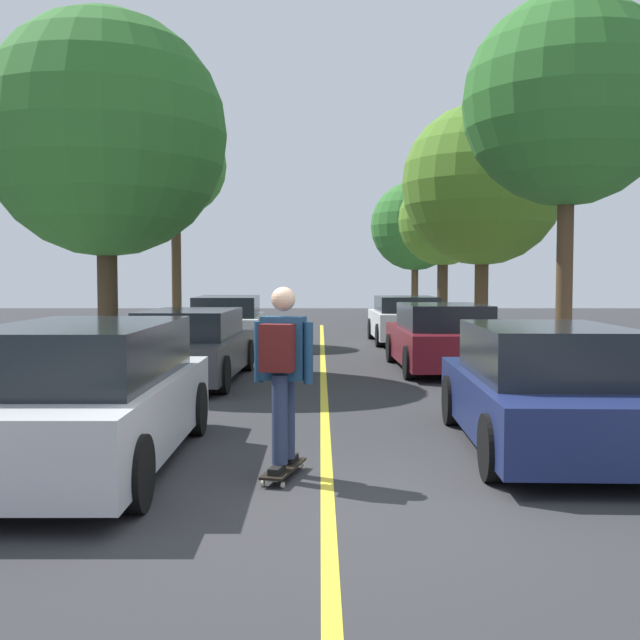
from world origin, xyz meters
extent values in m
plane|color=#2D2D30|center=(0.00, 0.00, 0.00)|extent=(80.00, 80.00, 0.00)
cube|color=gold|center=(0.00, 4.00, 0.00)|extent=(0.12, 39.20, 0.01)
cube|color=#B7B7BC|center=(-2.44, 1.13, 0.53)|extent=(1.83, 4.41, 0.71)
cube|color=black|center=(-2.44, 1.12, 1.17)|extent=(1.61, 2.96, 0.56)
cylinder|color=black|center=(-1.58, -0.38, 0.32)|extent=(0.22, 0.64, 0.64)
cylinder|color=black|center=(-1.58, 2.64, 0.32)|extent=(0.22, 0.64, 0.64)
cylinder|color=black|center=(-3.29, 2.64, 0.32)|extent=(0.22, 0.64, 0.64)
cube|color=#38383D|center=(-2.44, 7.40, 0.50)|extent=(1.92, 4.55, 0.63)
cube|color=black|center=(-2.44, 7.36, 1.06)|extent=(1.64, 2.62, 0.50)
cylinder|color=black|center=(-1.68, 5.83, 0.32)|extent=(0.24, 0.65, 0.64)
cylinder|color=black|center=(-3.31, 5.89, 0.32)|extent=(0.24, 0.65, 0.64)
cylinder|color=black|center=(-1.56, 8.92, 0.32)|extent=(0.24, 0.65, 0.64)
cylinder|color=black|center=(-3.20, 8.98, 0.32)|extent=(0.24, 0.65, 0.64)
cube|color=white|center=(-2.44, 12.95, 0.56)|extent=(1.87, 4.42, 0.75)
cube|color=black|center=(-2.43, 12.86, 1.18)|extent=(1.62, 2.99, 0.50)
cylinder|color=black|center=(-1.58, 11.49, 0.32)|extent=(0.24, 0.65, 0.64)
cylinder|color=black|center=(-3.18, 11.44, 0.32)|extent=(0.24, 0.65, 0.64)
cylinder|color=black|center=(-1.69, 14.46, 0.32)|extent=(0.24, 0.65, 0.64)
cylinder|color=black|center=(-3.29, 14.40, 0.32)|extent=(0.24, 0.65, 0.64)
cube|color=navy|center=(2.44, 1.89, 0.50)|extent=(1.90, 4.19, 0.63)
cube|color=black|center=(2.43, 1.84, 1.10)|extent=(1.63, 2.44, 0.57)
cylinder|color=black|center=(1.66, 3.28, 0.32)|extent=(0.24, 0.65, 0.64)
cylinder|color=black|center=(3.30, 3.23, 0.32)|extent=(0.24, 0.65, 0.64)
cylinder|color=black|center=(1.57, 0.56, 0.32)|extent=(0.24, 0.65, 0.64)
cube|color=maroon|center=(2.44, 9.06, 0.52)|extent=(1.91, 4.34, 0.68)
cube|color=black|center=(2.44, 8.88, 1.12)|extent=(1.65, 2.47, 0.50)
cylinder|color=black|center=(1.56, 10.49, 0.32)|extent=(0.23, 0.64, 0.64)
cylinder|color=black|center=(3.25, 10.52, 0.32)|extent=(0.23, 0.64, 0.64)
cylinder|color=black|center=(1.62, 7.59, 0.32)|extent=(0.23, 0.64, 0.64)
cylinder|color=black|center=(3.31, 7.63, 0.32)|extent=(0.23, 0.64, 0.64)
cube|color=white|center=(2.44, 15.54, 0.55)|extent=(1.93, 4.11, 0.73)
cube|color=black|center=(2.44, 15.49, 1.13)|extent=(1.68, 2.45, 0.44)
cylinder|color=black|center=(1.54, 16.87, 0.32)|extent=(0.23, 0.64, 0.64)
cylinder|color=black|center=(3.29, 16.90, 0.32)|extent=(0.23, 0.64, 0.64)
cylinder|color=black|center=(1.58, 14.19, 0.32)|extent=(0.23, 0.64, 0.64)
cylinder|color=black|center=(3.33, 14.22, 0.32)|extent=(0.23, 0.64, 0.64)
cylinder|color=#3D2D1E|center=(-4.22, 8.32, 1.69)|extent=(0.39, 0.39, 3.10)
sphere|color=#2D6B28|center=(-4.22, 8.32, 4.67)|extent=(4.71, 4.71, 4.71)
cylinder|color=#3D2D1E|center=(-4.22, 15.43, 2.16)|extent=(0.28, 0.28, 4.04)
sphere|color=#3D7F33|center=(-4.22, 15.43, 5.13)|extent=(2.94, 2.94, 2.94)
cylinder|color=#4C3823|center=(4.22, 6.81, 2.08)|extent=(0.29, 0.29, 3.89)
sphere|color=#2D6B28|center=(4.22, 6.81, 4.96)|extent=(3.62, 3.62, 3.62)
cylinder|color=#4C3823|center=(4.22, 13.60, 1.76)|extent=(0.36, 0.36, 3.25)
sphere|color=#4C7A23|center=(4.22, 13.60, 4.35)|extent=(4.26, 4.26, 4.26)
cylinder|color=#3D2D1E|center=(4.22, 19.97, 1.52)|extent=(0.37, 0.37, 2.75)
sphere|color=#4C7A23|center=(4.22, 19.97, 3.88)|extent=(3.13, 3.13, 3.13)
cylinder|color=#4C3823|center=(4.22, 27.68, 1.72)|extent=(0.31, 0.31, 3.17)
sphere|color=#2D6B28|center=(4.22, 27.68, 4.22)|extent=(4.01, 4.01, 4.01)
cylinder|color=#B2140F|center=(-3.94, 3.02, 0.42)|extent=(0.20, 0.20, 0.55)
sphere|color=#B2140F|center=(-3.94, 3.02, 0.75)|extent=(0.18, 0.18, 0.18)
cube|color=black|center=(-0.41, 0.68, 0.09)|extent=(0.42, 0.87, 0.02)
cylinder|color=beige|center=(-0.42, 1.04, 0.03)|extent=(0.04, 0.06, 0.06)
cylinder|color=beige|center=(-0.24, 0.99, 0.03)|extent=(0.04, 0.06, 0.06)
cylinder|color=beige|center=(-0.59, 0.38, 0.03)|extent=(0.04, 0.06, 0.06)
cylinder|color=beige|center=(-0.40, 0.33, 0.03)|extent=(0.04, 0.06, 0.06)
cube|color=#99999E|center=(-0.33, 1.01, 0.07)|extent=(0.11, 0.06, 0.02)
cube|color=#99999E|center=(-0.50, 0.36, 0.07)|extent=(0.11, 0.06, 0.02)
cube|color=black|center=(-0.36, 0.90, 0.13)|extent=(0.16, 0.28, 0.06)
cube|color=black|center=(-0.47, 0.47, 0.13)|extent=(0.16, 0.28, 0.06)
cylinder|color=#283351|center=(-0.38, 0.80, 0.58)|extent=(0.18, 0.18, 0.84)
cylinder|color=#283351|center=(-0.44, 0.57, 0.58)|extent=(0.18, 0.18, 0.84)
cube|color=navy|center=(-0.41, 0.68, 1.24)|extent=(0.44, 0.31, 0.60)
sphere|color=tan|center=(-0.41, 0.68, 1.71)|extent=(0.23, 0.23, 0.23)
cylinder|color=navy|center=(-0.65, 0.75, 1.20)|extent=(0.11, 0.11, 0.58)
cylinder|color=navy|center=(-0.17, 0.62, 1.20)|extent=(0.11, 0.11, 0.58)
cube|color=#4C1414|center=(-0.46, 0.49, 1.26)|extent=(0.34, 0.25, 0.44)
camera|label=1|loc=(-0.07, -6.42, 1.92)|focal=42.35mm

